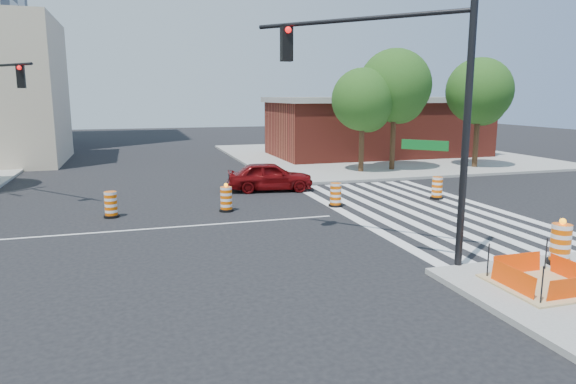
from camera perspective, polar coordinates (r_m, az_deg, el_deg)
The scene contains 16 objects.
ground at distance 19.08m, azimuth -15.39°, elevation -4.00°, with size 120.00×120.00×0.00m, color black.
sidewalk_ne at distance 41.10m, azimuth 9.73°, elevation 4.03°, with size 22.00×22.00×0.15m, color gray.
crosswalk_east at distance 22.17m, azimuth 14.18°, elevation -1.91°, with size 6.75×13.50×0.01m.
lane_centerline at distance 19.08m, azimuth -15.39°, elevation -3.99°, with size 14.00×0.12×0.01m, color silver.
excavation_pit at distance 14.05m, azimuth 26.45°, elevation -9.09°, with size 2.20×2.20×0.90m.
brick_storefront at distance 40.91m, azimuth 9.83°, elevation 7.15°, with size 16.50×8.50×4.60m.
red_coupe at distance 25.72m, azimuth -2.02°, elevation 1.76°, with size 1.72×4.28×1.46m, color #63080A.
signal_pole_se at distance 14.70m, azimuth 12.54°, elevation 12.59°, with size 4.47×4.92×8.60m.
pit_drum at distance 15.91m, azimuth 28.01°, elevation -5.24°, with size 0.66×0.66×1.29m.
tree_north_c at distance 31.44m, azimuth 8.34°, elevation 9.74°, with size 3.74×3.74×6.35m.
tree_north_d at distance 32.71m, azimuth 11.81°, elevation 11.07°, with size 4.44×4.44×7.55m.
tree_north_e at distance 35.37m, azimuth 20.50°, elevation 10.09°, with size 4.17×4.17×7.09m.
median_drum_2 at distance 21.22m, azimuth -19.07°, elevation -1.41°, with size 0.60×0.60×1.02m.
median_drum_3 at distance 21.27m, azimuth -6.88°, elevation -0.85°, with size 0.60×0.60×1.18m.
median_drum_4 at distance 22.10m, azimuth 5.31°, elevation -0.41°, with size 0.60×0.60×1.02m.
median_drum_5 at distance 24.63m, azimuth 16.24°, elevation 0.35°, with size 0.60×0.60×1.02m.
Camera 1 is at (-0.34, -18.49, 4.70)m, focal length 32.00 mm.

